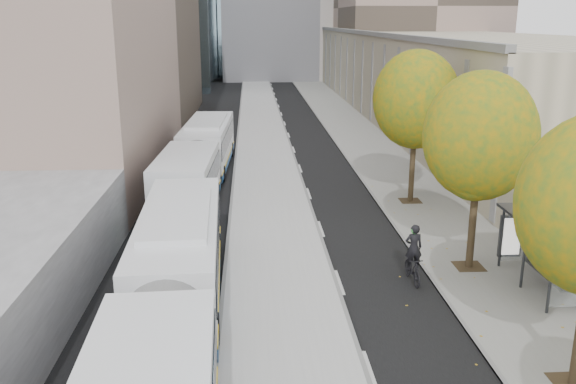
{
  "coord_description": "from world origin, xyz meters",
  "views": [
    {
      "loc": [
        -4.86,
        -8.68,
        9.4
      ],
      "look_at": [
        -3.34,
        15.61,
        2.5
      ],
      "focal_mm": 38.0,
      "sensor_mm": 36.0,
      "label": 1
    }
  ],
  "objects": [
    {
      "name": "sidewalk",
      "position": [
        4.12,
        35.0,
        0.04
      ],
      "size": [
        4.75,
        150.0,
        0.08
      ],
      "primitive_type": "cube",
      "color": "gray",
      "rests_on": "ground"
    },
    {
      "name": "tree_d",
      "position": [
        3.6,
        22.0,
        5.47
      ],
      "size": [
        4.4,
        4.4,
        7.6
      ],
      "color": "#2F2618",
      "rests_on": "sidewalk"
    },
    {
      "name": "building_tan",
      "position": [
        15.5,
        64.0,
        4.0
      ],
      "size": [
        18.0,
        92.0,
        8.0
      ],
      "primitive_type": "cube",
      "color": "gray",
      "rests_on": "ground"
    },
    {
      "name": "distant_car",
      "position": [
        -7.69,
        40.56,
        0.71
      ],
      "size": [
        2.7,
        4.47,
        1.42
      ],
      "primitive_type": "imported",
      "rotation": [
        0.0,
        0.0,
        -0.26
      ],
      "color": "silver",
      "rests_on": "ground"
    },
    {
      "name": "bus_near",
      "position": [
        -7.2,
        7.12,
        1.65
      ],
      "size": [
        3.33,
        18.16,
        3.01
      ],
      "rotation": [
        0.0,
        0.0,
        0.04
      ],
      "color": "silver",
      "rests_on": "ground"
    },
    {
      "name": "tree_c",
      "position": [
        3.6,
        13.0,
        5.25
      ],
      "size": [
        4.2,
        4.2,
        7.28
      ],
      "color": "#2F2618",
      "rests_on": "sidewalk"
    },
    {
      "name": "bus_shelter",
      "position": [
        5.69,
        10.96,
        2.19
      ],
      "size": [
        1.9,
        4.4,
        2.53
      ],
      "color": "#383A3F",
      "rests_on": "sidewalk"
    },
    {
      "name": "bus_platform",
      "position": [
        -3.88,
        35.0,
        0.07
      ],
      "size": [
        4.25,
        150.0,
        0.15
      ],
      "primitive_type": "cube",
      "color": "#A8A8A8",
      "rests_on": "ground"
    },
    {
      "name": "cyclist",
      "position": [
        1.04,
        11.88,
        0.84
      ],
      "size": [
        0.67,
        1.78,
        2.25
      ],
      "rotation": [
        0.0,
        0.0,
        0.06
      ],
      "color": "black",
      "rests_on": "ground"
    },
    {
      "name": "bus_far",
      "position": [
        -7.81,
        26.26,
        1.66
      ],
      "size": [
        3.45,
        18.3,
        3.03
      ],
      "rotation": [
        0.0,
        0.0,
        -0.04
      ],
      "color": "silver",
      "rests_on": "ground"
    }
  ]
}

